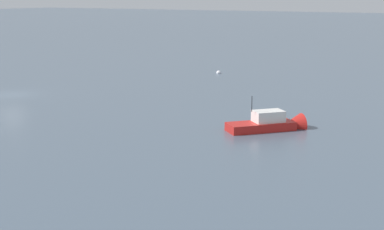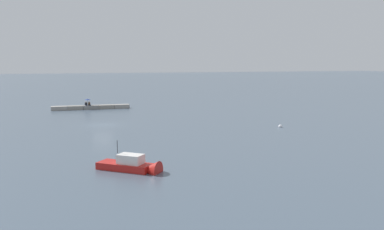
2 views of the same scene
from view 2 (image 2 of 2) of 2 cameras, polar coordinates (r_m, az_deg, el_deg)
ground_plane at (r=59.60m, az=-11.82°, el=-1.32°), size 500.00×500.00×0.00m
seawall_pier at (r=79.65m, az=-13.31°, el=1.02°), size 13.82×1.63×0.70m
person_seated_brown_left at (r=79.49m, az=-13.51°, el=1.43°), size 0.48×0.66×0.73m
person_seated_dark_right at (r=79.46m, az=-13.92°, el=1.42°), size 0.48×0.66×0.73m
umbrella_open_navy at (r=79.38m, az=-13.74°, el=2.04°), size 1.20×1.20×1.27m
motorboat_red_near at (r=34.61m, az=-7.68°, el=-6.87°), size 5.09×4.64×2.97m
mooring_buoy_near at (r=57.68m, az=11.68°, el=-1.51°), size 0.52×0.52×0.52m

